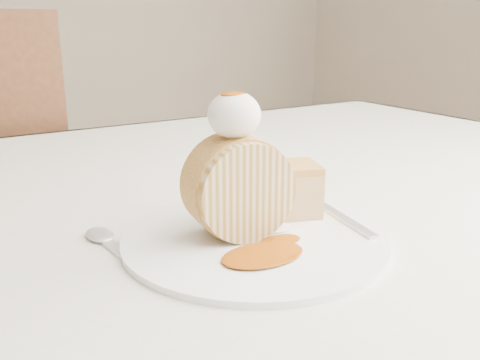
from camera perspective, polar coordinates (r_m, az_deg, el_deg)
table at (r=0.71m, az=-3.68°, el=-7.47°), size 1.40×0.90×0.75m
plate at (r=0.51m, az=1.56°, el=-6.27°), size 0.32×0.32×0.01m
roulade_slice at (r=0.49m, az=-0.15°, el=-0.81°), size 0.10×0.06×0.09m
cake_chunk at (r=0.56m, az=5.41°, el=-1.33°), size 0.07×0.07×0.05m
whipped_cream at (r=0.48m, az=-0.63°, el=6.96°), size 0.05×0.05×0.04m
caramel_drizzle at (r=0.48m, az=-0.72°, el=9.76°), size 0.02×0.02×0.01m
caramel_pool at (r=0.46m, az=2.44°, el=-7.94°), size 0.09×0.07×0.00m
fork at (r=0.55m, az=11.02°, el=-4.07°), size 0.05×0.15×0.00m
spoon at (r=0.47m, az=-11.02°, el=-8.82°), size 0.03×0.15×0.00m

